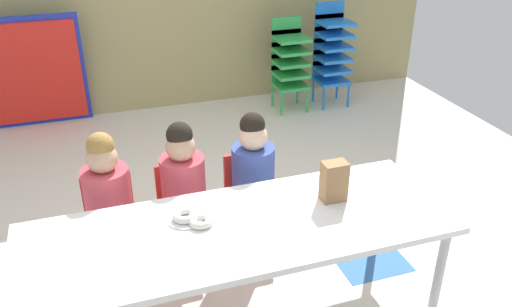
# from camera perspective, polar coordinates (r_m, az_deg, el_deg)

# --- Properties ---
(ground_plane) EXTENTS (6.07, 4.96, 0.02)m
(ground_plane) POSITION_cam_1_polar(r_m,az_deg,el_deg) (3.52, -4.85, -9.75)
(ground_plane) COLOR silver
(craft_table) EXTENTS (2.14, 0.74, 0.60)m
(craft_table) POSITION_cam_1_polar(r_m,az_deg,el_deg) (2.64, -1.83, -8.63)
(craft_table) COLOR white
(craft_table) RESTS_ON ground_plane
(seated_child_near_camera) EXTENTS (0.33, 0.33, 0.92)m
(seated_child_near_camera) POSITION_cam_1_polar(r_m,az_deg,el_deg) (3.08, -15.74, -4.15)
(seated_child_near_camera) COLOR red
(seated_child_near_camera) RESTS_ON ground_plane
(seated_child_middle_seat) EXTENTS (0.32, 0.32, 0.92)m
(seated_child_middle_seat) POSITION_cam_1_polar(r_m,az_deg,el_deg) (3.11, -7.89, -2.95)
(seated_child_middle_seat) COLOR red
(seated_child_middle_seat) RESTS_ON ground_plane
(seated_child_far_right) EXTENTS (0.33, 0.33, 0.92)m
(seated_child_far_right) POSITION_cam_1_polar(r_m,az_deg,el_deg) (3.19, -0.36, -1.74)
(seated_child_far_right) COLOR red
(seated_child_far_right) RESTS_ON ground_plane
(kid_chair_green_stack) EXTENTS (0.32, 0.30, 0.92)m
(kid_chair_green_stack) POSITION_cam_1_polar(r_m,az_deg,el_deg) (5.35, 3.61, 10.07)
(kid_chair_green_stack) COLOR green
(kid_chair_green_stack) RESTS_ON ground_plane
(kid_chair_blue_stack) EXTENTS (0.32, 0.30, 1.04)m
(kid_chair_blue_stack) POSITION_cam_1_polar(r_m,az_deg,el_deg) (5.52, 8.16, 11.04)
(kid_chair_blue_stack) COLOR blue
(kid_chair_blue_stack) RESTS_ON ground_plane
(folded_activity_table) EXTENTS (0.90, 0.29, 1.09)m
(folded_activity_table) POSITION_cam_1_polar(r_m,az_deg,el_deg) (5.29, -22.79, 7.99)
(folded_activity_table) COLOR #1E33BF
(folded_activity_table) RESTS_ON ground_plane
(paper_bag_brown) EXTENTS (0.13, 0.09, 0.22)m
(paper_bag_brown) POSITION_cam_1_polar(r_m,az_deg,el_deg) (2.79, 8.41, -2.98)
(paper_bag_brown) COLOR #9E754C
(paper_bag_brown) RESTS_ON craft_table
(paper_plate_near_edge) EXTENTS (0.18, 0.18, 0.01)m
(paper_plate_near_edge) POSITION_cam_1_polar(r_m,az_deg,el_deg) (2.68, -7.63, -7.06)
(paper_plate_near_edge) COLOR white
(paper_plate_near_edge) RESTS_ON craft_table
(donut_powdered_on_plate) EXTENTS (0.13, 0.13, 0.04)m
(donut_powdered_on_plate) POSITION_cam_1_polar(r_m,az_deg,el_deg) (2.66, -7.67, -6.64)
(donut_powdered_on_plate) COLOR white
(donut_powdered_on_plate) RESTS_ON craft_table
(donut_powdered_loose) EXTENTS (0.12, 0.12, 0.04)m
(donut_powdered_loose) POSITION_cam_1_polar(r_m,az_deg,el_deg) (2.63, -5.95, -7.25)
(donut_powdered_loose) COLOR white
(donut_powdered_loose) RESTS_ON craft_table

